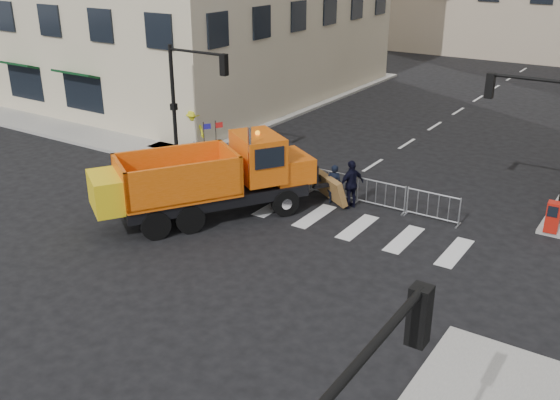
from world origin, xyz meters
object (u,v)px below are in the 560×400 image
Objects in this scene: cop_a at (334,184)px; cop_b at (289,173)px; plow_truck at (207,177)px; worker at (194,129)px; cop_c at (351,184)px; newspaper_box at (553,217)px.

cop_a is 2.08m from cop_b.
plow_truck is 8.25m from worker.
cop_b is at bearing -66.12° from cop_c.
cop_c is (3.98, 3.78, -0.64)m from plow_truck.
worker is (-9.73, 2.12, 0.15)m from cop_c.
plow_truck is 4.75× the size of worker.
cop_c reaches higher than cop_b.
worker is at bearing -27.13° from cop_a.
cop_b is 7.23m from worker.
newspaper_box is at bearing -172.95° from cop_b.
plow_truck is at bearing 35.62° from cop_a.
worker reaches higher than newspaper_box.
plow_truck is 8.29× the size of newspaper_box.
cop_b is at bearing -18.20° from worker.
plow_truck is 4.02m from cop_b.
cop_c is 7.21m from newspaper_box.
plow_truck reaches higher than newspaper_box.
cop_a is at bearing -172.12° from newspaper_box.
cop_a is at bearing -66.12° from cop_c.
worker is at bearing -19.45° from cop_b.
cop_b reaches higher than cop_a.
cop_c is at bearing 177.64° from cop_b.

